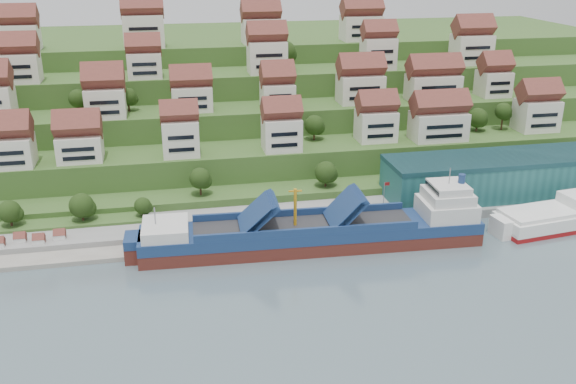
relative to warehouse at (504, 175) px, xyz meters
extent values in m
plane|color=slate|center=(-52.00, -17.00, -7.20)|extent=(300.00, 300.00, 0.00)
cube|color=gray|center=(-32.00, -2.00, -6.10)|extent=(180.00, 14.00, 2.20)
cube|color=gray|center=(-110.00, -5.00, -6.70)|extent=(45.00, 20.00, 1.00)
cube|color=#2D4C1E|center=(-52.00, 69.00, -5.20)|extent=(260.00, 128.00, 4.00)
cube|color=#2D4C1E|center=(-52.00, 74.00, -1.70)|extent=(260.00, 118.00, 11.00)
cube|color=#2D4C1E|center=(-52.00, 82.00, 1.80)|extent=(260.00, 102.00, 18.00)
cube|color=#2D4C1E|center=(-52.00, 90.00, 5.30)|extent=(260.00, 86.00, 25.00)
cube|color=#2D4C1E|center=(-52.00, 99.00, 8.30)|extent=(260.00, 68.00, 31.00)
cube|color=silver|center=(-118.67, 19.88, 7.39)|extent=(10.13, 8.66, 7.18)
cube|color=silver|center=(-103.09, 21.23, 7.02)|extent=(10.74, 8.57, 6.45)
cube|color=silver|center=(-78.60, 20.00, 8.37)|extent=(9.03, 7.03, 9.15)
cube|color=silver|center=(-52.81, 19.70, 8.02)|extent=(9.62, 7.62, 8.43)
cube|color=silver|center=(-26.12, 23.18, 7.89)|extent=(10.22, 7.73, 8.18)
cube|color=silver|center=(-9.21, 20.56, 7.58)|extent=(14.67, 8.26, 7.57)
cube|color=silver|center=(22.15, 23.96, 8.17)|extent=(11.13, 8.31, 8.74)
cube|color=silver|center=(-97.12, 36.06, 14.69)|extent=(10.35, 8.98, 7.77)
cube|color=silver|center=(-74.34, 38.36, 14.20)|extent=(10.88, 7.90, 6.80)
cube|color=silver|center=(-50.62, 37.10, 14.21)|extent=(8.87, 8.56, 6.82)
cube|color=silver|center=(-26.10, 38.27, 14.83)|extent=(12.67, 8.36, 8.07)
cube|color=silver|center=(-4.28, 36.97, 14.53)|extent=(15.03, 8.18, 7.47)
cube|color=silver|center=(16.00, 38.90, 14.52)|extent=(8.80, 8.04, 7.44)
cube|color=silver|center=(-120.95, 51.90, 21.78)|extent=(11.83, 7.86, 7.96)
cube|color=silver|center=(-86.59, 51.78, 21.40)|extent=(9.57, 7.30, 7.20)
cube|color=silver|center=(-50.96, 51.98, 22.48)|extent=(11.17, 7.79, 9.36)
cube|color=silver|center=(-16.55, 51.48, 22.55)|extent=(9.93, 7.14, 9.50)
cube|color=silver|center=(15.74, 54.60, 22.40)|extent=(11.80, 8.47, 9.20)
cube|color=silver|center=(-123.08, 71.54, 27.58)|extent=(11.47, 8.03, 7.56)
cube|color=silver|center=(-86.39, 70.02, 28.70)|extent=(12.31, 7.51, 9.81)
cube|color=silver|center=(-49.46, 71.83, 27.69)|extent=(12.05, 8.15, 7.78)
cube|color=silver|center=(-15.81, 71.82, 27.78)|extent=(12.81, 8.73, 7.96)
ellipsoid|color=#243F15|center=(-43.64, 9.11, 0.54)|extent=(5.57, 5.57, 5.57)
ellipsoid|color=#243F15|center=(-74.86, 9.29, 1.17)|extent=(5.15, 5.15, 5.15)
ellipsoid|color=#243F15|center=(5.18, 26.11, 7.71)|extent=(5.64, 5.64, 5.64)
ellipsoid|color=#243F15|center=(12.94, 26.11, 9.28)|extent=(4.83, 4.83, 4.83)
ellipsoid|color=#243F15|center=(-42.46, 26.66, 8.02)|extent=(5.39, 5.39, 5.39)
ellipsoid|color=#243F15|center=(-5.92, 42.83, 16.27)|extent=(4.18, 4.18, 4.18)
ellipsoid|color=#243F15|center=(-104.89, 42.38, 14.64)|extent=(5.00, 5.00, 5.00)
ellipsoid|color=#243F15|center=(-91.50, 40.97, 14.88)|extent=(4.79, 4.79, 4.79)
ellipsoid|color=#243F15|center=(-44.57, 56.21, 23.32)|extent=(6.36, 6.36, 6.36)
ellipsoid|color=#243F15|center=(-16.05, 58.94, 23.12)|extent=(4.75, 4.75, 4.75)
ellipsoid|color=#243F15|center=(-16.42, 56.97, 21.92)|extent=(4.76, 4.76, 4.76)
ellipsoid|color=#243F15|center=(-117.06, 2.00, -0.97)|extent=(4.99, 4.99, 4.99)
ellipsoid|color=#243F15|center=(-101.85, 2.00, -0.80)|extent=(5.55, 5.55, 5.55)
ellipsoid|color=#243F15|center=(-88.55, 2.00, -1.91)|extent=(3.88, 3.88, 3.88)
cube|color=#236160|center=(0.00, 0.00, 0.00)|extent=(60.00, 15.00, 10.00)
cylinder|color=gray|center=(-34.00, -7.00, -1.00)|extent=(0.16, 0.16, 8.00)
cube|color=maroon|center=(-33.40, -7.00, 2.60)|extent=(1.20, 0.05, 0.80)
cube|color=white|center=(-114.00, -5.50, -5.10)|extent=(2.40, 2.20, 2.20)
cube|color=white|center=(-110.00, -7.00, -5.10)|extent=(2.40, 2.20, 2.20)
cube|color=white|center=(-106.00, -5.50, -5.10)|extent=(2.40, 2.20, 2.20)
cube|color=#532019|center=(-52.98, -15.78, -6.20)|extent=(73.24, 14.34, 4.67)
cube|color=navy|center=(-52.98, -15.78, -3.19)|extent=(73.25, 14.45, 2.43)
cube|color=silver|center=(-83.76, -14.45, -0.85)|extent=(9.79, 11.04, 2.43)
cube|color=#262628|center=(-54.85, -15.70, -1.97)|extent=(47.05, 11.53, 0.28)
cube|color=navy|center=(-65.11, -15.26, 1.20)|extent=(7.43, 10.60, 6.46)
cube|color=navy|center=(-46.45, -16.06, 1.20)|extent=(7.08, 10.58, 6.82)
cylinder|color=orange|center=(-56.71, -15.62, 2.14)|extent=(0.68, 0.68, 8.40)
cube|color=silver|center=(-23.13, -17.07, -0.20)|extent=(11.65, 11.12, 3.73)
cube|color=silver|center=(-23.13, -17.07, 2.79)|extent=(9.74, 9.92, 2.33)
cube|color=silver|center=(-23.13, -17.07, 4.75)|extent=(7.83, 8.72, 1.68)
cylinder|color=navy|center=(-20.33, -17.19, 6.52)|extent=(1.56, 1.56, 2.05)
cube|color=maroon|center=(3.74, -17.02, -6.66)|extent=(28.12, 13.39, 2.34)
cube|color=white|center=(3.74, -17.02, -4.67)|extent=(28.14, 13.49, 2.89)
cube|color=white|center=(3.74, -17.02, -2.87)|extent=(26.65, 12.23, 1.08)
camera|label=1|loc=(-82.79, -137.01, 53.69)|focal=40.00mm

